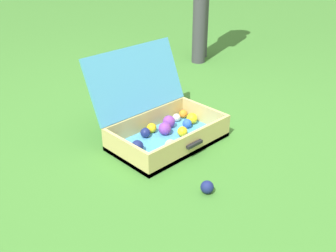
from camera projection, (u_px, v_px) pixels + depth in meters
ground_plane at (165, 142)px, 2.25m from camera, size 16.00×16.00×0.00m
open_suitcase at (160, 121)px, 2.25m from camera, size 0.63×0.56×0.49m
stray_ball_on_grass at (207, 187)px, 1.82m from camera, size 0.06×0.06×0.06m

